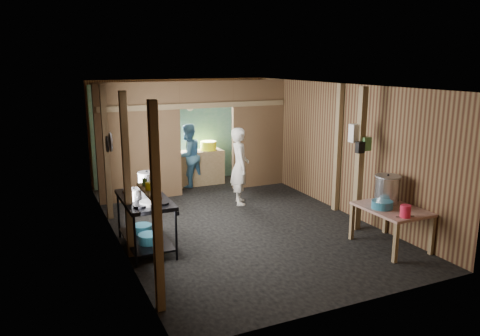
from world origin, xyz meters
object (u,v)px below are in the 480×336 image
cook (240,166)px  gas_range (146,223)px  pink_bucket (405,211)px  stove_pot_large (147,181)px  stock_pot (387,190)px  yellow_tub (208,146)px  prep_table (390,227)px

cook → gas_range: bearing=139.7°
pink_bucket → stove_pot_large: bearing=142.7°
stock_pot → cook: size_ratio=0.30×
stock_pot → yellow_tub: bearing=105.4°
cook → stove_pot_large: bearing=132.1°
stove_pot_large → prep_table: bearing=-31.1°
stove_pot_large → stock_pot: 4.10m
gas_range → yellow_tub: bearing=55.4°
pink_bucket → cook: 3.86m
gas_range → cook: size_ratio=0.88×
gas_range → stock_pot: (3.80, -1.38, 0.47)m
stove_pot_large → yellow_tub: stove_pot_large is taller
prep_table → cook: 3.52m
gas_range → prep_table: size_ratio=1.28×
yellow_tub → pink_bucket: bearing=-78.7°
yellow_tub → cook: size_ratio=0.24×
prep_table → stove_pot_large: stove_pot_large is taller
stove_pot_large → yellow_tub: 3.78m
yellow_tub → gas_range: bearing=-124.6°
gas_range → cook: 2.95m
gas_range → stove_pot_large: 0.79m
prep_table → stock_pot: size_ratio=2.28×
stock_pot → pink_bucket: bearing=-109.3°
stock_pot → cook: cook is taller
gas_range → prep_table: (3.71, -1.62, -0.10)m
pink_bucket → prep_table: bearing=71.5°
stove_pot_large → stock_pot: size_ratio=0.64×
prep_table → stove_pot_large: 4.19m
gas_range → stock_pot: 4.07m
prep_table → stove_pot_large: (-3.54, 2.13, 0.67)m
gas_range → pink_bucket: size_ratio=7.59×
prep_table → stock_pot: 0.62m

